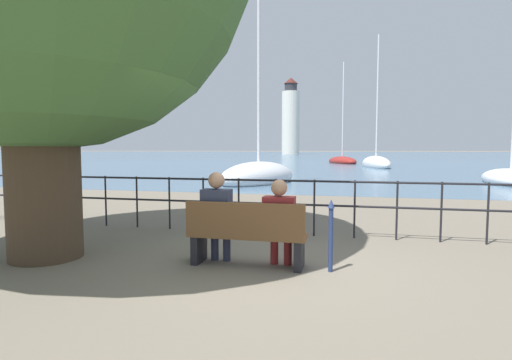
% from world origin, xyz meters
% --- Properties ---
extents(ground_plane, '(1000.00, 1000.00, 0.00)m').
position_xyz_m(ground_plane, '(0.00, 0.00, 0.00)').
color(ground_plane, '#706656').
extents(harbor_water, '(600.00, 300.00, 0.01)m').
position_xyz_m(harbor_water, '(0.00, 158.65, 0.00)').
color(harbor_water, slate).
rests_on(harbor_water, ground_plane).
extents(park_bench, '(1.63, 0.45, 0.90)m').
position_xyz_m(park_bench, '(0.00, -0.06, 0.43)').
color(park_bench, brown).
rests_on(park_bench, ground_plane).
extents(seated_person_left, '(0.40, 0.35, 1.29)m').
position_xyz_m(seated_person_left, '(-0.44, 0.01, 0.71)').
color(seated_person_left, '#2D3347').
rests_on(seated_person_left, ground_plane).
extents(seated_person_right, '(0.42, 0.35, 1.20)m').
position_xyz_m(seated_person_right, '(0.44, 0.01, 0.67)').
color(seated_person_right, maroon).
rests_on(seated_person_right, ground_plane).
extents(promenade_railing, '(14.54, 0.04, 1.05)m').
position_xyz_m(promenade_railing, '(-0.00, 2.11, 0.69)').
color(promenade_railing, black).
rests_on(promenade_railing, ground_plane).
extents(closed_umbrella, '(0.09, 0.09, 0.96)m').
position_xyz_m(closed_umbrella, '(1.13, -0.03, 0.53)').
color(closed_umbrella, navy).
rests_on(closed_umbrella, ground_plane).
extents(sailboat_0, '(2.20, 5.25, 10.13)m').
position_xyz_m(sailboat_0, '(8.70, 15.65, 0.28)').
color(sailboat_0, white).
rests_on(sailboat_0, ground_plane).
extents(sailboat_1, '(4.56, 6.72, 11.90)m').
position_xyz_m(sailboat_1, '(0.40, 42.03, 0.31)').
color(sailboat_1, maroon).
rests_on(sailboat_1, ground_plane).
extents(sailboat_2, '(3.97, 5.59, 9.66)m').
position_xyz_m(sailboat_2, '(-2.88, 13.16, 0.34)').
color(sailboat_2, silver).
rests_on(sailboat_2, ground_plane).
extents(sailboat_3, '(3.19, 6.75, 12.08)m').
position_xyz_m(sailboat_3, '(3.57, 31.95, 0.37)').
color(sailboat_3, white).
rests_on(sailboat_3, ground_plane).
extents(harbor_lighthouse, '(5.81, 5.81, 25.14)m').
position_xyz_m(harbor_lighthouse, '(-18.18, 126.59, 11.69)').
color(harbor_lighthouse, silver).
rests_on(harbor_lighthouse, ground_plane).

